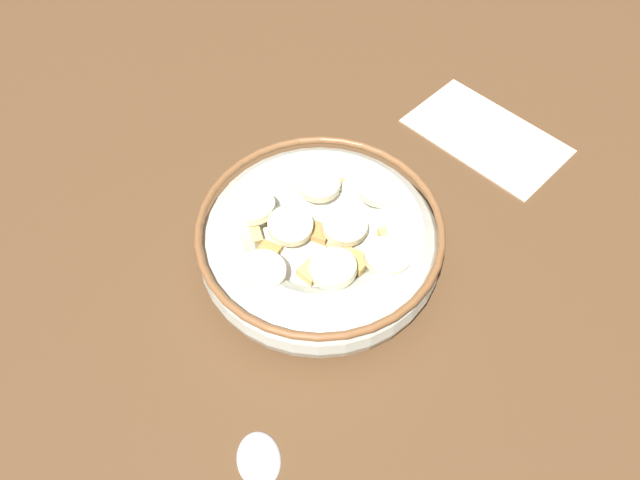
% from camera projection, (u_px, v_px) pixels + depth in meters
% --- Properties ---
extents(ground_plane, '(1.07, 1.07, 0.02)m').
position_uv_depth(ground_plane, '(320.00, 268.00, 0.48)').
color(ground_plane, brown).
extents(cereal_bowl, '(0.19, 0.19, 0.06)m').
position_uv_depth(cereal_bowl, '(320.00, 242.00, 0.45)').
color(cereal_bowl, beige).
rests_on(cereal_bowl, ground_plane).
extents(folded_napkin, '(0.15, 0.09, 0.00)m').
position_uv_depth(folded_napkin, '(486.00, 135.00, 0.55)').
color(folded_napkin, beige).
rests_on(folded_napkin, ground_plane).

